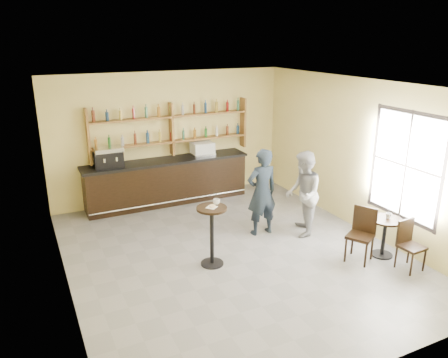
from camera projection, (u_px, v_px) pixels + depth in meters
name	position (u px, v px, depth m)	size (l,w,h in m)	color
floor	(233.00, 253.00, 8.43)	(7.00, 7.00, 0.00)	slate
ceiling	(234.00, 85.00, 7.43)	(7.00, 7.00, 0.00)	white
wall_back	(170.00, 136.00, 10.92)	(7.00, 7.00, 0.00)	#E0CF7F
wall_front	(373.00, 259.00, 4.93)	(7.00, 7.00, 0.00)	#E0CF7F
wall_left	(59.00, 200.00, 6.69)	(7.00, 7.00, 0.00)	#E0CF7F
wall_right	(360.00, 156.00, 9.16)	(7.00, 7.00, 0.00)	#E0CF7F
window_pane	(406.00, 166.00, 8.10)	(2.00, 2.00, 0.00)	white
window_frame	(406.00, 166.00, 8.10)	(0.04, 1.70, 2.10)	black
shelf_unit	(172.00, 129.00, 10.75)	(4.00, 0.26, 1.40)	brown
liquor_bottles	(171.00, 122.00, 10.69)	(3.68, 0.10, 1.00)	#8C5919
bar_counter	(167.00, 181.00, 10.86)	(4.11, 0.80, 1.11)	black
espresso_machine	(109.00, 157.00, 10.04)	(0.64, 0.41, 0.46)	black
pastry_case	(202.00, 149.00, 11.02)	(0.56, 0.44, 0.33)	silver
pedestal_table	(212.00, 236.00, 7.86)	(0.55, 0.55, 1.13)	black
napkin	(212.00, 207.00, 7.69)	(0.17, 0.17, 0.00)	white
donut	(212.00, 206.00, 7.67)	(0.12, 0.12, 0.04)	gold
cup_pedestal	(216.00, 202.00, 7.81)	(0.13, 0.13, 0.10)	white
man_main	(262.00, 192.00, 9.01)	(0.68, 0.44, 1.85)	black
cafe_table	(384.00, 237.00, 8.24)	(0.60, 0.60, 0.76)	black
cup_cafe	(389.00, 216.00, 8.13)	(0.11, 0.11, 0.10)	white
chair_west	(360.00, 236.00, 8.02)	(0.44, 0.44, 1.01)	black
chair_south	(412.00, 246.00, 7.72)	(0.39, 0.39, 0.91)	black
patron_second	(303.00, 194.00, 9.00)	(0.87, 0.68, 1.79)	gray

